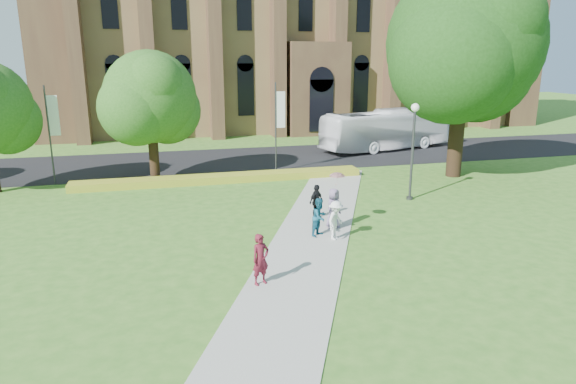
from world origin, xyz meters
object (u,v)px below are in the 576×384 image
object	(u,v)px
large_tree	(464,44)
pedestrian_0	(261,259)
streetlamp	(413,140)
tour_coach	(386,130)

from	to	relation	value
large_tree	pedestrian_0	distance (m)	21.76
large_tree	pedestrian_0	xyz separation A→B (m)	(-15.66, -13.16, -7.43)
pedestrian_0	large_tree	bearing A→B (deg)	17.15
streetlamp	large_tree	size ratio (longest dim) A/B	0.40
streetlamp	large_tree	bearing A→B (deg)	39.29
streetlamp	large_tree	world-z (taller)	large_tree
pedestrian_0	streetlamp	bearing A→B (deg)	17.55
streetlamp	large_tree	distance (m)	8.73
tour_coach	large_tree	bearing A→B (deg)	165.37
streetlamp	pedestrian_0	world-z (taller)	streetlamp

